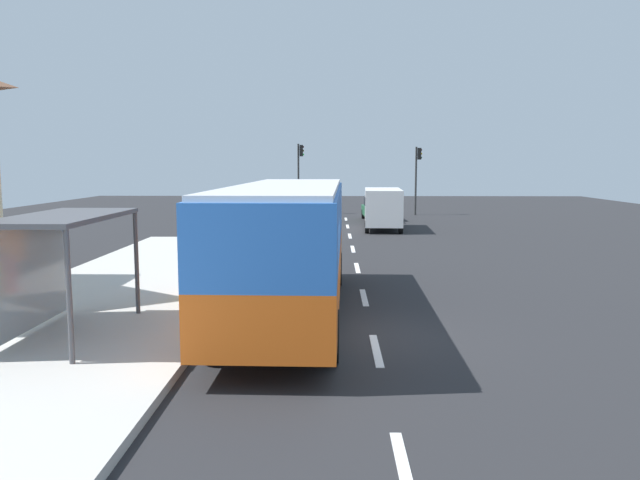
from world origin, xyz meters
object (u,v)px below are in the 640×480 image
(bus_shelter, at_px, (50,243))
(traffic_light_near_side, at_px, (417,170))
(white_van, at_px, (383,206))
(recycling_bin_yellow, at_px, (197,281))
(recycling_bin_red, at_px, (202,276))
(bus, at_px, (288,241))
(sedan_near, at_px, (377,208))
(traffic_light_far_side, at_px, (300,168))

(bus_shelter, bearing_deg, traffic_light_near_side, 70.35)
(white_van, distance_m, recycling_bin_yellow, 20.42)
(white_van, xyz_separation_m, recycling_bin_yellow, (-6.40, -19.38, -0.69))
(recycling_bin_red, height_order, traffic_light_near_side, traffic_light_near_side)
(bus, relative_size, white_van, 2.09)
(white_van, distance_m, sedan_near, 5.83)
(recycling_bin_yellow, distance_m, recycling_bin_red, 0.70)
(traffic_light_near_side, bearing_deg, bus, -103.19)
(bus, relative_size, sedan_near, 2.48)
(sedan_near, xyz_separation_m, traffic_light_far_side, (-5.40, 5.41, 2.64))
(recycling_bin_red, distance_m, bus_shelter, 5.01)
(bus_shelter, bearing_deg, recycling_bin_red, 62.52)
(recycling_bin_yellow, height_order, recycling_bin_red, same)
(sedan_near, bearing_deg, recycling_bin_red, -104.86)
(bus, xyz_separation_m, bus_shelter, (-4.70, -2.58, 0.25))
(sedan_near, xyz_separation_m, recycling_bin_yellow, (-6.50, -25.19, -0.14))
(recycling_bin_yellow, height_order, traffic_light_far_side, traffic_light_far_side)
(white_van, height_order, traffic_light_near_side, traffic_light_near_side)
(bus, bearing_deg, sedan_near, 81.29)
(white_van, distance_m, recycling_bin_red, 19.76)
(traffic_light_near_side, bearing_deg, recycling_bin_red, -108.43)
(sedan_near, relative_size, bus_shelter, 1.11)
(sedan_near, distance_m, traffic_light_near_side, 6.15)
(bus, bearing_deg, white_van, 79.13)
(sedan_near, xyz_separation_m, bus_shelter, (-8.71, -28.74, 1.31))
(bus, xyz_separation_m, white_van, (3.91, 20.36, -0.50))
(white_van, bearing_deg, recycling_bin_red, -108.91)
(recycling_bin_red, distance_m, traffic_light_near_side, 30.79)
(traffic_light_near_side, distance_m, traffic_light_far_side, 8.64)
(bus_shelter, bearing_deg, traffic_light_far_side, 84.46)
(recycling_bin_red, xyz_separation_m, traffic_light_far_side, (1.10, 29.90, 2.78))
(white_van, relative_size, traffic_light_near_side, 1.07)
(traffic_light_far_side, bearing_deg, traffic_light_near_side, -5.31)
(traffic_light_near_side, bearing_deg, white_van, -107.58)
(traffic_light_near_side, bearing_deg, traffic_light_far_side, 174.69)
(traffic_light_near_side, relative_size, traffic_light_far_side, 0.95)
(recycling_bin_yellow, bearing_deg, traffic_light_near_side, 71.97)
(sedan_near, relative_size, recycling_bin_red, 4.68)
(recycling_bin_red, relative_size, traffic_light_near_side, 0.19)
(recycling_bin_yellow, relative_size, bus_shelter, 0.24)
(white_van, bearing_deg, bus_shelter, -110.58)
(bus, distance_m, recycling_bin_red, 3.23)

